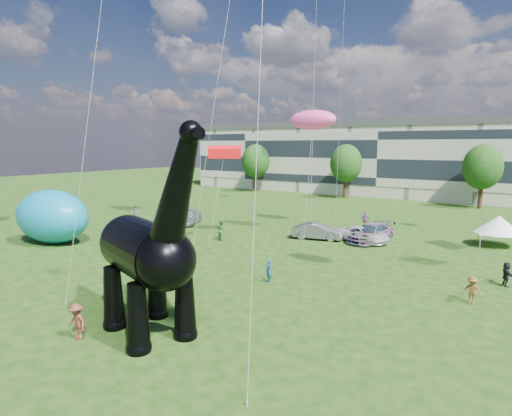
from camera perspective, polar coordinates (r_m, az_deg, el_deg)
The scene contains 14 objects.
ground at distance 22.43m, azimuth -14.29°, elevation -15.07°, with size 220.00×220.00×0.00m, color #16330C.
terrace_row at distance 79.06m, azimuth 17.13°, elevation 6.02°, with size 78.00×11.00×12.00m, color beige.
tree_far_left at distance 80.62m, azimuth -0.05°, elevation 6.64°, with size 5.20×5.20×9.44m.
tree_mid_left at distance 71.96m, azimuth 11.91°, elevation 6.24°, with size 5.20×5.20×9.44m.
tree_mid_right at distance 66.87m, azimuth 27.99°, elevation 5.28°, with size 5.20×5.20×9.44m.
dinosaur_sculpture at distance 21.03m, azimuth -14.99°, elevation -5.70°, with size 12.24×5.64×10.11m.
car_silver at distance 48.53m, azimuth -8.91°, elevation -1.16°, with size 1.96×4.87×1.66m, color silver.
car_grey at distance 40.69m, azimuth 8.22°, elevation -3.09°, with size 1.63×4.68×1.54m, color slate.
car_white at distance 40.41m, azimuth 14.04°, elevation -3.45°, with size 2.31×5.00×1.39m, color silver.
car_dark at distance 40.69m, azimuth 15.06°, elevation -3.23°, with size 2.28×5.62×1.63m, color #595960.
gazebo_near at distance 42.99m, azimuth 29.62°, elevation -1.96°, with size 4.54×4.54×2.71m.
gazebo_left at distance 61.26m, azimuth -10.59°, elevation 1.66°, with size 4.13×4.13×2.51m.
inflatable_teal at distance 42.77m, azimuth -25.55°, elevation -1.01°, with size 7.79×4.87×4.87m, color #0E7DA8.
visitors at distance 33.08m, azimuth 4.78°, elevation -5.59°, with size 47.55×36.74×1.88m.
Camera 1 is at (15.68, -13.38, 8.86)m, focal length 30.00 mm.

